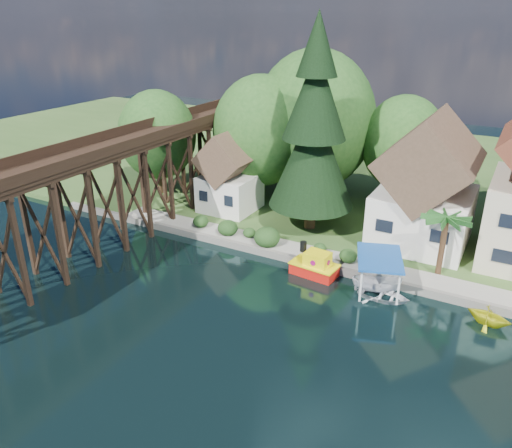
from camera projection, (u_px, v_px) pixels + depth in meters
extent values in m
plane|color=black|center=(257.00, 316.00, 33.16)|extent=(140.00, 140.00, 0.00)
cube|color=#2E4F1F|center=(392.00, 175.00, 60.37)|extent=(140.00, 52.00, 0.50)
cube|color=slate|center=(354.00, 274.00, 37.69)|extent=(60.00, 0.40, 0.62)
cube|color=gray|center=(385.00, 271.00, 37.76)|extent=(50.00, 2.60, 0.06)
cube|color=black|center=(3.00, 248.00, 33.53)|extent=(4.00, 0.36, 8.00)
cube|color=black|center=(43.00, 231.00, 36.10)|extent=(4.00, 0.36, 8.00)
cube|color=black|center=(77.00, 216.00, 38.67)|extent=(4.00, 0.36, 8.00)
cube|color=black|center=(106.00, 203.00, 41.24)|extent=(4.00, 0.36, 8.00)
cube|color=black|center=(133.00, 192.00, 43.81)|extent=(4.00, 0.36, 8.00)
cube|color=black|center=(156.00, 181.00, 46.38)|extent=(4.00, 0.36, 8.00)
cube|color=black|center=(177.00, 172.00, 48.95)|extent=(4.00, 0.36, 8.00)
cube|color=black|center=(196.00, 164.00, 51.52)|extent=(4.00, 0.36, 8.00)
cube|color=black|center=(213.00, 157.00, 54.09)|extent=(4.00, 0.36, 8.00)
cube|color=black|center=(229.00, 150.00, 56.66)|extent=(4.00, 0.36, 8.00)
cube|color=black|center=(243.00, 144.00, 59.23)|extent=(4.00, 0.36, 8.00)
cube|color=black|center=(109.00, 145.00, 42.65)|extent=(0.35, 44.00, 0.35)
cube|color=black|center=(141.00, 150.00, 41.10)|extent=(0.35, 44.00, 0.35)
cube|color=black|center=(124.00, 144.00, 41.76)|extent=(4.00, 44.00, 0.30)
cube|color=black|center=(106.00, 135.00, 42.42)|extent=(0.12, 44.00, 0.80)
cube|color=black|center=(142.00, 140.00, 40.65)|extent=(0.12, 44.00, 0.80)
cube|color=white|center=(422.00, 217.00, 41.81)|extent=(7.50, 8.00, 4.50)
cube|color=#4B3828|center=(430.00, 159.00, 39.85)|extent=(7.64, 8.64, 7.64)
cube|color=black|center=(384.00, 226.00, 39.41)|extent=(1.35, 0.08, 1.00)
cube|color=black|center=(439.00, 237.00, 37.55)|extent=(1.35, 0.08, 1.00)
cube|color=black|center=(508.00, 235.00, 35.31)|extent=(1.53, 0.08, 1.00)
cube|color=white|center=(230.00, 192.00, 48.79)|extent=(5.00, 5.00, 3.50)
cube|color=#4B3828|center=(229.00, 157.00, 47.38)|extent=(5.09, 5.40, 5.09)
cube|color=black|center=(203.00, 196.00, 47.30)|extent=(0.90, 0.08, 1.00)
cube|color=black|center=(228.00, 201.00, 46.06)|extent=(0.90, 0.08, 1.00)
cylinder|color=#382314|center=(261.00, 176.00, 51.76)|extent=(0.50, 0.50, 4.50)
ellipsoid|color=#1F4D1B|center=(261.00, 131.00, 49.87)|extent=(4.40, 4.40, 5.06)
cylinder|color=#382314|center=(312.00, 170.00, 53.11)|extent=(0.50, 0.50, 4.95)
ellipsoid|color=#1F4D1B|center=(314.00, 121.00, 51.03)|extent=(5.00, 5.00, 5.75)
cylinder|color=#382314|center=(398.00, 184.00, 50.10)|extent=(0.50, 0.50, 4.05)
ellipsoid|color=#1F4D1B|center=(403.00, 143.00, 48.40)|extent=(4.00, 4.00, 4.60)
cylinder|color=#382314|center=(160.00, 175.00, 53.08)|extent=(0.50, 0.50, 4.05)
ellipsoid|color=#1F4D1B|center=(157.00, 135.00, 51.38)|extent=(4.00, 4.00, 4.60)
ellipsoid|color=#193A15|center=(228.00, 226.00, 43.60)|extent=(1.98, 1.98, 1.53)
ellipsoid|color=#193A15|center=(249.00, 232.00, 43.02)|extent=(1.54, 1.54, 1.19)
ellipsoid|color=#193A15|center=(267.00, 236.00, 41.63)|extent=(2.20, 2.20, 1.70)
ellipsoid|color=#193A15|center=(201.00, 220.00, 45.12)|extent=(1.76, 1.76, 1.36)
ellipsoid|color=#193A15|center=(320.00, 247.00, 40.22)|extent=(1.54, 1.54, 1.19)
ellipsoid|color=#193A15|center=(348.00, 254.00, 38.83)|extent=(1.76, 1.76, 1.36)
cylinder|color=#382314|center=(310.00, 210.00, 44.69)|extent=(1.01, 1.01, 3.38)
cone|color=black|center=(313.00, 155.00, 42.67)|extent=(7.44, 7.44, 9.02)
cone|color=black|center=(316.00, 95.00, 40.65)|extent=(5.41, 5.41, 7.33)
cone|color=black|center=(318.00, 43.00, 39.08)|extent=(3.38, 3.38, 5.07)
cylinder|color=#382314|center=(442.00, 248.00, 36.56)|extent=(0.43, 0.43, 4.26)
ellipsoid|color=#1E4A18|center=(447.00, 219.00, 35.64)|extent=(4.11, 4.11, 0.97)
cube|color=red|center=(314.00, 270.00, 38.15)|extent=(3.60, 2.16, 0.92)
cube|color=yellow|center=(314.00, 264.00, 37.95)|extent=(3.72, 2.29, 0.11)
cube|color=yellow|center=(317.00, 259.00, 37.64)|extent=(1.96, 1.55, 1.14)
cylinder|color=black|center=(303.00, 246.00, 38.00)|extent=(0.50, 0.50, 0.80)
cylinder|color=#990B5F|center=(313.00, 263.00, 37.11)|extent=(0.42, 0.13, 0.41)
cylinder|color=#990B5F|center=(322.00, 256.00, 38.18)|extent=(0.42, 0.13, 0.41)
cylinder|color=#990B5F|center=(328.00, 263.00, 37.17)|extent=(0.13, 0.42, 0.41)
imported|color=white|center=(384.00, 295.00, 34.94)|extent=(3.66, 2.69, 0.74)
imported|color=white|center=(377.00, 283.00, 35.70)|extent=(3.81, 2.43, 1.38)
cube|color=#1950A3|center=(380.00, 258.00, 34.88)|extent=(4.31, 5.17, 0.17)
cylinder|color=white|center=(399.00, 289.00, 33.43)|extent=(0.17, 0.17, 2.48)
cylinder|color=white|center=(394.00, 262.00, 36.92)|extent=(0.17, 0.17, 2.48)
cylinder|color=white|center=(361.00, 286.00, 33.82)|extent=(0.17, 0.17, 2.48)
cylinder|color=white|center=(360.00, 260.00, 37.31)|extent=(0.17, 0.17, 2.48)
imported|color=yellow|center=(489.00, 315.00, 32.04)|extent=(3.16, 2.88, 1.43)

